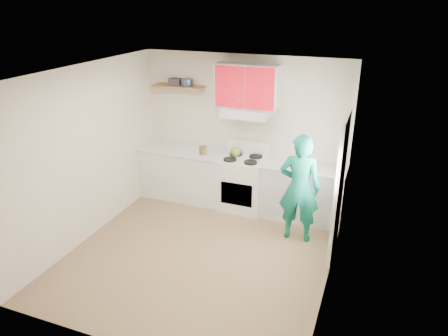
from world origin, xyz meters
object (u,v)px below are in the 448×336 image
at_px(tin, 187,83).
at_px(crock, 203,151).
at_px(person, 299,188).
at_px(kettle, 236,152).
at_px(stove, 243,184).

bearing_deg(tin, crock, -29.67).
distance_m(crock, person, 1.92).
bearing_deg(person, crock, -21.97).
height_order(tin, person, tin).
xyz_separation_m(tin, kettle, (0.93, -0.09, -1.10)).
distance_m(stove, person, 1.33).
xyz_separation_m(kettle, person, (1.25, -0.72, -0.17)).
xyz_separation_m(stove, tin, (-1.08, 0.17, 1.64)).
bearing_deg(crock, tin, 150.33).
distance_m(kettle, person, 1.46).
height_order(stove, person, person).
distance_m(kettle, crock, 0.57).
distance_m(tin, kettle, 1.44).
relative_size(kettle, person, 0.11).
height_order(kettle, crock, kettle).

